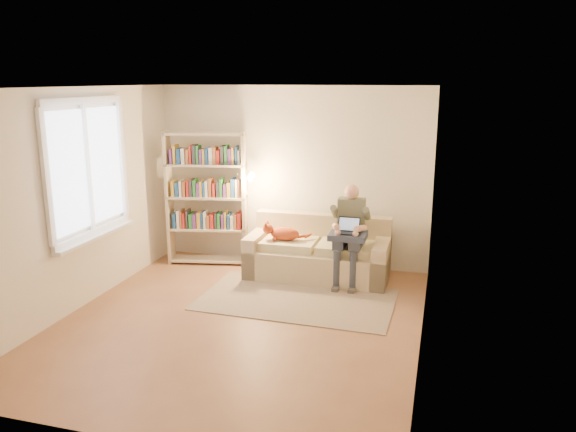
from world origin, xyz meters
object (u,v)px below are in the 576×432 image
(cat, at_px, (284,233))
(laptop, at_px, (345,229))
(bookshelf, at_px, (207,192))
(sofa, at_px, (318,255))
(person, at_px, (350,229))

(cat, xyz_separation_m, laptop, (0.87, -0.12, 0.16))
(cat, xyz_separation_m, bookshelf, (-1.24, 0.26, 0.46))
(cat, bearing_deg, laptop, -8.53)
(laptop, distance_m, bookshelf, 2.16)
(sofa, bearing_deg, laptop, -32.40)
(cat, bearing_deg, sofa, 14.80)
(laptop, bearing_deg, person, 64.12)
(laptop, xyz_separation_m, bookshelf, (-2.11, 0.38, 0.30))
(sofa, relative_size, bookshelf, 0.99)
(laptop, bearing_deg, bookshelf, 169.36)
(sofa, relative_size, laptop, 6.78)
(sofa, bearing_deg, bookshelf, 175.24)
(sofa, xyz_separation_m, cat, (-0.47, -0.13, 0.32))
(cat, height_order, laptop, laptop)
(sofa, height_order, bookshelf, bookshelf)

